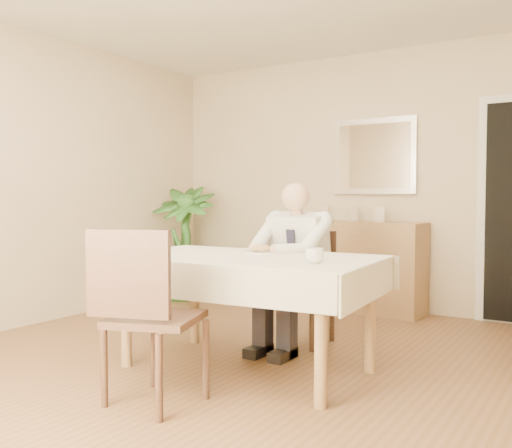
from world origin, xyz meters
The scene contains 16 objects.
room centered at (0.00, 0.00, 1.30)m, with size 5.00×5.02×2.60m.
mirror centered at (0.08, 2.47, 1.55)m, with size 0.86×0.04×0.76m.
dining_table centered at (0.09, 0.08, 0.67)m, with size 1.78×1.13×0.75m.
chair_far centered at (0.09, 0.96, 0.49)m, with size 0.46×0.46×0.87m.
chair_near centered at (0.00, -0.79, 0.55)m, with size 0.58×0.59×0.97m.
seated_man centered at (0.09, 0.67, 0.69)m, with size 0.48×0.72×1.24m.
plate centered at (0.09, 0.28, 0.76)m, with size 0.26×0.26×0.02m, color white.
food centered at (0.09, 0.28, 0.78)m, with size 0.14×0.14×0.06m, color olive.
knife centered at (0.13, 0.22, 0.78)m, with size 0.01×0.01×0.13m, color silver.
fork centered at (0.05, 0.22, 0.78)m, with size 0.01×0.01×0.13m, color silver.
coffee_mug centered at (0.65, -0.05, 0.80)m, with size 0.11×0.11×0.09m, color white.
sideboard centered at (0.08, 2.32, 0.45)m, with size 1.12×0.38×0.90m, color olive.
photo_frame_left centered at (-0.42, 2.36, 0.97)m, with size 0.10×0.02×0.14m, color silver.
photo_frame_center centered at (-0.10, 2.39, 0.97)m, with size 0.10×0.02×0.14m, color silver.
photo_frame_right centered at (0.19, 2.33, 0.97)m, with size 0.10×0.02×0.14m, color silver.
potted_palm centered at (-1.95, 1.94, 0.63)m, with size 0.70×0.70×1.26m, color #285A1E.
Camera 1 is at (2.12, -3.04, 1.14)m, focal length 40.00 mm.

